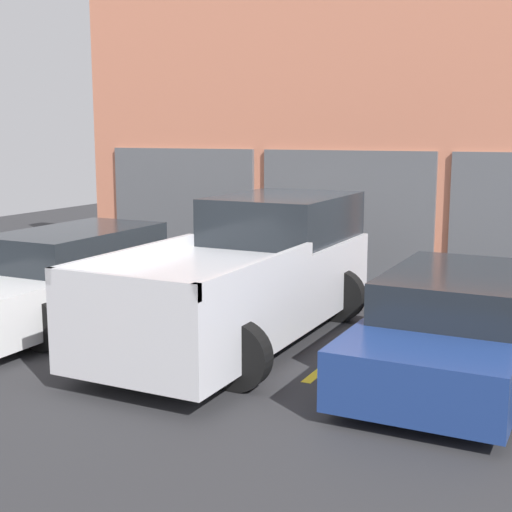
% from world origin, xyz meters
% --- Properties ---
extents(ground_plane, '(28.00, 28.00, 0.00)m').
position_xyz_m(ground_plane, '(0.00, 0.00, 0.00)').
color(ground_plane, '#2D2D30').
extents(shophouse_building, '(12.16, 0.68, 5.75)m').
position_xyz_m(shophouse_building, '(-0.01, 3.28, 2.80)').
color(shophouse_building, '#D17A5B').
rests_on(shophouse_building, ground).
extents(pickup_truck, '(2.44, 5.25, 1.87)m').
position_xyz_m(pickup_truck, '(0.00, -1.32, 0.87)').
color(pickup_truck, silver).
rests_on(pickup_truck, ground).
extents(sedan_white, '(2.16, 4.79, 1.35)m').
position_xyz_m(sedan_white, '(-2.84, -1.58, 0.64)').
color(sedan_white, white).
rests_on(sedan_white, ground).
extents(sedan_side, '(2.14, 4.32, 1.21)m').
position_xyz_m(sedan_side, '(2.84, -1.58, 0.57)').
color(sedan_side, navy).
rests_on(sedan_side, ground).
extents(parking_stripe_far_left, '(0.12, 2.20, 0.01)m').
position_xyz_m(parking_stripe_far_left, '(-4.26, -1.61, 0.00)').
color(parking_stripe_far_left, gold).
rests_on(parking_stripe_far_left, ground).
extents(parking_stripe_left, '(0.12, 2.20, 0.01)m').
position_xyz_m(parking_stripe_left, '(-1.42, -1.61, 0.00)').
color(parking_stripe_left, gold).
rests_on(parking_stripe_left, ground).
extents(parking_stripe_centre, '(0.12, 2.20, 0.01)m').
position_xyz_m(parking_stripe_centre, '(1.42, -1.61, 0.00)').
color(parking_stripe_centre, gold).
rests_on(parking_stripe_centre, ground).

